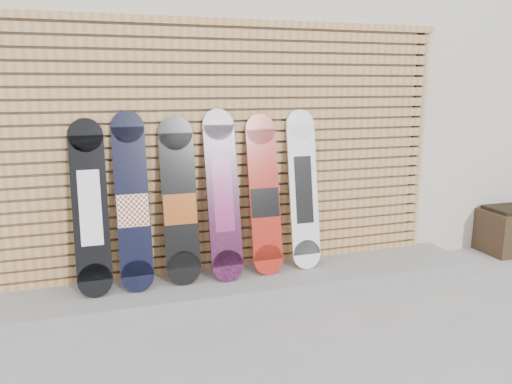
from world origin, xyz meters
The scene contains 10 objects.
ground centered at (0.00, 0.00, 0.00)m, with size 80.00×80.00×0.00m, color gray.
building centered at (0.50, 3.50, 1.80)m, with size 12.00×5.00×3.60m, color beige.
concrete_step centered at (-0.15, 0.68, 0.06)m, with size 4.60×0.70×0.12m, color gray.
slat_wall centered at (-0.15, 0.97, 1.21)m, with size 4.26×0.08×2.29m.
snowboard_0 centered at (-1.23, 0.77, 0.81)m, with size 0.27×0.34×1.38m.
snowboard_1 centered at (-0.90, 0.77, 0.83)m, with size 0.27×0.34×1.44m.
snowboard_2 centered at (-0.52, 0.79, 0.80)m, with size 0.29×0.31×1.39m.
snowboard_3 centered at (-0.15, 0.77, 0.84)m, with size 0.27×0.35×1.44m.
snowboard_4 centered at (0.22, 0.79, 0.80)m, with size 0.27×0.31×1.39m.
snowboard_5 centered at (0.60, 0.81, 0.83)m, with size 0.27×0.28×1.42m.
Camera 1 is at (-1.15, -3.24, 1.76)m, focal length 35.00 mm.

